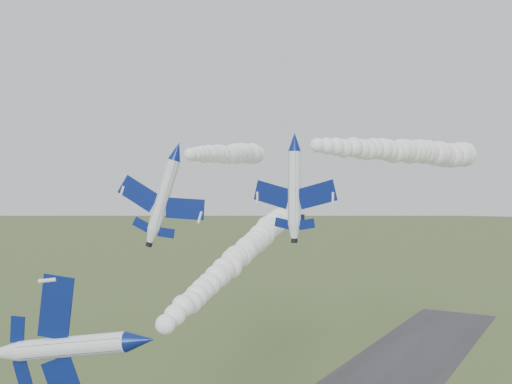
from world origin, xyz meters
TOP-DOWN VIEW (x-y plane):
  - jet_lead at (9.00, -9.79)m, footprint 6.43×13.66m
  - smoke_trail_jet_lead at (-4.48, 27.85)m, footprint 28.98×68.98m
  - jet_pair_left at (-7.46, 15.38)m, footprint 11.58×13.94m
  - smoke_trail_jet_pair_left at (-21.45, 50.12)m, footprint 28.21×64.17m
  - jet_pair_right at (9.61, 15.58)m, footprint 10.69×12.83m
  - smoke_trail_jet_pair_right at (12.48, 55.41)m, footprint 8.78×74.07m

SIDE VIEW (x-z plane):
  - jet_lead at x=9.00m, z-range 23.87..35.42m
  - smoke_trail_jet_lead at x=-4.48m, z-range 30.58..35.01m
  - jet_pair_left at x=-7.46m, z-range 44.35..48.93m
  - jet_pair_right at x=9.61m, z-range 45.54..48.69m
  - smoke_trail_jet_pair_right at x=12.48m, z-range 45.46..50.94m
  - smoke_trail_jet_pair_left at x=-21.45m, z-range 46.42..51.16m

